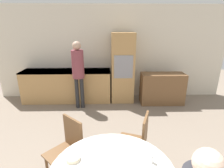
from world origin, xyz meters
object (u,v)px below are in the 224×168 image
sideboard (162,89)px  person_standing (78,68)px  chair_far_right (138,140)px  oven_unit (122,68)px  chair_far_left (68,147)px  bowl_near (73,158)px

sideboard → person_standing: person_standing is taller
chair_far_right → oven_unit: bearing=-159.8°
sideboard → chair_far_right: chair_far_right is taller
chair_far_left → chair_far_right: bearing=50.7°
sideboard → person_standing: bearing=-173.9°
oven_unit → chair_far_right: bearing=-89.7°
chair_far_left → oven_unit: bearing=114.0°
oven_unit → chair_far_left: 2.92m
chair_far_left → person_standing: person_standing is taller
oven_unit → bowl_near: size_ratio=12.74×
oven_unit → chair_far_right: size_ratio=2.09×
oven_unit → person_standing: 1.24m
chair_far_left → chair_far_right: 0.96m
sideboard → person_standing: (-2.20, -0.24, 0.65)m
person_standing → bowl_near: person_standing is taller
bowl_near → oven_unit: bearing=76.7°
bowl_near → person_standing: bearing=97.7°
sideboard → oven_unit: bearing=166.5°
chair_far_left → bowl_near: (0.17, -0.49, 0.25)m
chair_far_left → person_standing: 2.31m
person_standing → chair_far_left: bearing=-85.0°
person_standing → bowl_near: (0.37, -2.73, -0.31)m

